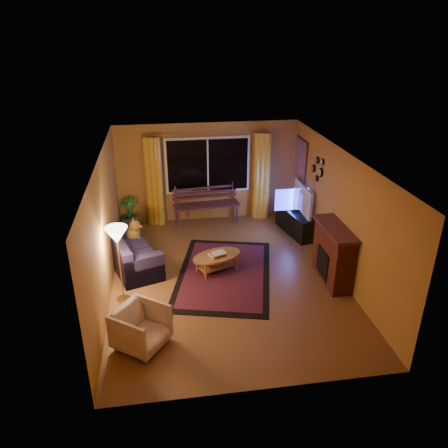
{
  "coord_description": "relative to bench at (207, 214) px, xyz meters",
  "views": [
    {
      "loc": [
        -1.19,
        -7.44,
        4.66
      ],
      "look_at": [
        0.0,
        0.3,
        1.05
      ],
      "focal_mm": 35.0,
      "sensor_mm": 36.0,
      "label": 1
    }
  ],
  "objects": [
    {
      "name": "curtain_rod",
      "position": [
        0.08,
        0.22,
        2.0
      ],
      "size": [
        3.2,
        0.03,
        0.03
      ],
      "primitive_type": "cylinder",
      "rotation": [
        0.0,
        1.57,
        0.0
      ],
      "color": "#BF8C3F",
      "rests_on": "wall_back"
    },
    {
      "name": "rug",
      "position": [
        0.06,
        -2.54,
        -0.24
      ],
      "size": [
        2.49,
        3.26,
        0.02
      ],
      "primitive_type": "cube",
      "rotation": [
        0.0,
        0.0,
        -0.25
      ],
      "color": "maroon",
      "rests_on": "ground"
    },
    {
      "name": "coffee_table",
      "position": [
        -0.08,
        -2.42,
        -0.06
      ],
      "size": [
        1.37,
        1.37,
        0.38
      ],
      "primitive_type": "cylinder",
      "rotation": [
        0.0,
        0.0,
        0.39
      ],
      "color": "#A46D39",
      "rests_on": "ground"
    },
    {
      "name": "dog",
      "position": [
        -1.76,
        -1.45,
        0.36
      ],
      "size": [
        0.46,
        0.52,
        0.47
      ],
      "primitive_type": null,
      "rotation": [
        0.0,
        0.0,
        0.4
      ],
      "color": "olive",
      "rests_on": "sofa"
    },
    {
      "name": "ceiling",
      "position": [
        0.08,
        -2.68,
        2.26
      ],
      "size": [
        4.5,
        6.0,
        0.02
      ],
      "primitive_type": "cube",
      "color": "white",
      "rests_on": "ground"
    },
    {
      "name": "bench",
      "position": [
        0.0,
        0.0,
        0.0
      ],
      "size": [
        1.7,
        0.67,
        0.5
      ],
      "primitive_type": "cube",
      "rotation": [
        0.0,
        0.0,
        0.11
      ],
      "color": "#442025",
      "rests_on": "ground"
    },
    {
      "name": "armchair",
      "position": [
        -1.55,
        -4.49,
        0.13
      ],
      "size": [
        0.98,
        0.99,
        0.75
      ],
      "primitive_type": "imported",
      "rotation": [
        0.0,
        0.0,
        0.93
      ],
      "color": "beige",
      "rests_on": "ground"
    },
    {
      "name": "tv_console",
      "position": [
        2.08,
        -0.89,
        0.03
      ],
      "size": [
        0.7,
        1.39,
        0.55
      ],
      "primitive_type": "cube",
      "rotation": [
        0.0,
        0.0,
        0.2
      ],
      "color": "black",
      "rests_on": "ground"
    },
    {
      "name": "wall_right",
      "position": [
        2.34,
        -2.68,
        1.0
      ],
      "size": [
        0.02,
        6.0,
        2.5
      ],
      "primitive_type": "cube",
      "color": "#BD823A",
      "rests_on": "ground"
    },
    {
      "name": "wall_back",
      "position": [
        0.08,
        0.33,
        1.0
      ],
      "size": [
        4.5,
        0.02,
        2.5
      ],
      "primitive_type": "cube",
      "color": "#BD823A",
      "rests_on": "ground"
    },
    {
      "name": "painting",
      "position": [
        2.3,
        -0.23,
        1.4
      ],
      "size": [
        0.04,
        0.76,
        0.96
      ],
      "primitive_type": "cube",
      "color": "orange",
      "rests_on": "wall_right"
    },
    {
      "name": "floor_lamp",
      "position": [
        -1.92,
        -3.16,
        0.49
      ],
      "size": [
        0.26,
        0.26,
        1.47
      ],
      "primitive_type": "cylinder",
      "rotation": [
        0.0,
        0.0,
        -0.07
      ],
      "color": "#BF8C3F",
      "rests_on": "ground"
    },
    {
      "name": "fireplace",
      "position": [
        2.13,
        -3.08,
        0.3
      ],
      "size": [
        0.4,
        1.2,
        1.1
      ],
      "primitive_type": "cube",
      "color": "maroon",
      "rests_on": "ground"
    },
    {
      "name": "potted_plant",
      "position": [
        -1.92,
        -0.04,
        0.15
      ],
      "size": [
        0.47,
        0.47,
        0.8
      ],
      "primitive_type": "imported",
      "rotation": [
        0.0,
        0.0,
        -0.03
      ],
      "color": "#235B1E",
      "rests_on": "ground"
    },
    {
      "name": "window",
      "position": [
        0.08,
        0.26,
        1.2
      ],
      "size": [
        2.0,
        0.02,
        1.3
      ],
      "primitive_type": "cube",
      "color": "black",
      "rests_on": "wall_back"
    },
    {
      "name": "floor",
      "position": [
        0.08,
        -2.68,
        -0.26
      ],
      "size": [
        4.5,
        6.0,
        0.02
      ],
      "primitive_type": "cube",
      "color": "brown",
      "rests_on": "ground"
    },
    {
      "name": "television",
      "position": [
        2.08,
        -0.89,
        0.63
      ],
      "size": [
        0.16,
        1.15,
        0.66
      ],
      "primitive_type": "imported",
      "rotation": [
        0.0,
        0.0,
        1.58
      ],
      "color": "black",
      "rests_on": "tv_console"
    },
    {
      "name": "curtain_right",
      "position": [
        1.43,
        0.2,
        0.87
      ],
      "size": [
        0.36,
        0.36,
        2.24
      ],
      "primitive_type": "cylinder",
      "color": "gold",
      "rests_on": "ground"
    },
    {
      "name": "sofa",
      "position": [
        -1.81,
        -1.87,
        0.13
      ],
      "size": [
        1.36,
        2.04,
        0.76
      ],
      "primitive_type": "cube",
      "rotation": [
        0.0,
        0.0,
        0.32
      ],
      "color": "#211B3B",
      "rests_on": "ground"
    },
    {
      "name": "wall_left",
      "position": [
        -2.18,
        -2.68,
        1.0
      ],
      "size": [
        0.02,
        6.0,
        2.5
      ],
      "primitive_type": "cube",
      "color": "#BD823A",
      "rests_on": "ground"
    },
    {
      "name": "curtain_left",
      "position": [
        -1.27,
        0.2,
        0.87
      ],
      "size": [
        0.36,
        0.36,
        2.24
      ],
      "primitive_type": "cylinder",
      "color": "gold",
      "rests_on": "ground"
    },
    {
      "name": "mirror_cluster",
      "position": [
        2.29,
        -1.38,
        1.55
      ],
      "size": [
        0.06,
        0.6,
        0.56
      ],
      "primitive_type": null,
      "color": "black",
      "rests_on": "wall_right"
    }
  ]
}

